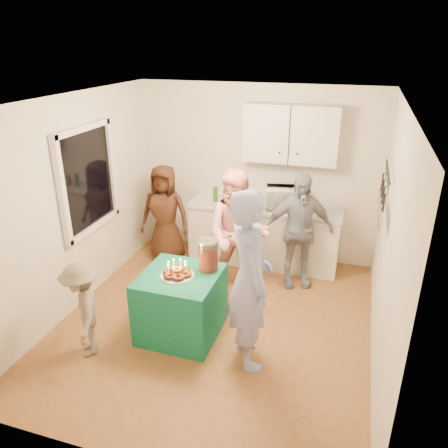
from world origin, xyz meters
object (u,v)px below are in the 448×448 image
(punch_jar, at_px, (208,256))
(party_table, at_px, (181,304))
(man_birthday, at_px, (249,280))
(woman_back_right, at_px, (298,230))
(child_near_left, at_px, (83,310))
(counter, at_px, (263,236))
(microwave, at_px, (286,198))
(woman_back_left, at_px, (165,214))
(woman_back_center, at_px, (238,234))

(punch_jar, bearing_deg, party_table, -139.79)
(man_birthday, height_order, woman_back_right, man_birthday)
(punch_jar, xyz_separation_m, child_near_left, (-1.10, -0.85, -0.39))
(counter, relative_size, woman_back_right, 1.37)
(counter, height_order, man_birthday, man_birthday)
(microwave, bearing_deg, counter, 168.38)
(woman_back_left, height_order, woman_back_right, woman_back_right)
(woman_back_center, distance_m, woman_back_right, 0.85)
(man_birthday, bearing_deg, party_table, 47.48)
(party_table, height_order, man_birthday, man_birthday)
(child_near_left, bearing_deg, woman_back_right, 102.36)
(man_birthday, xyz_separation_m, woman_back_center, (-0.47, 1.24, -0.10))
(counter, relative_size, punch_jar, 6.47)
(microwave, height_order, woman_back_left, woman_back_left)
(woman_back_center, bearing_deg, microwave, 61.05)
(man_birthday, relative_size, child_near_left, 1.76)
(woman_back_right, bearing_deg, party_table, -146.47)
(punch_jar, height_order, woman_back_left, woman_back_left)
(man_birthday, bearing_deg, woman_back_center, -8.06)
(punch_jar, xyz_separation_m, woman_back_left, (-1.17, 1.40, -0.18))
(punch_jar, xyz_separation_m, man_birthday, (0.58, -0.43, 0.02))
(man_birthday, xyz_separation_m, woman_back_left, (-1.76, 1.82, -0.21))
(party_table, xyz_separation_m, man_birthday, (0.84, -0.21, 0.57))
(child_near_left, bearing_deg, party_table, 91.11)
(counter, bearing_deg, microwave, 0.00)
(microwave, height_order, punch_jar, microwave)
(microwave, xyz_separation_m, woman_back_center, (-0.44, -0.96, -0.21))
(counter, distance_m, party_table, 2.06)
(counter, relative_size, child_near_left, 2.03)
(counter, bearing_deg, punch_jar, -98.16)
(party_table, bearing_deg, man_birthday, -13.82)
(woman_back_left, distance_m, child_near_left, 2.26)
(microwave, relative_size, woman_back_center, 0.33)
(party_table, distance_m, punch_jar, 0.65)
(party_table, bearing_deg, woman_back_center, 69.86)
(microwave, bearing_deg, woman_back_center, -126.04)
(woman_back_center, bearing_deg, child_near_left, -130.90)
(microwave, bearing_deg, man_birthday, -100.85)
(party_table, xyz_separation_m, punch_jar, (0.26, 0.22, 0.55))
(party_table, relative_size, child_near_left, 0.79)
(microwave, distance_m, woman_back_left, 1.79)
(counter, relative_size, man_birthday, 1.15)
(punch_jar, bearing_deg, man_birthday, -36.26)
(party_table, relative_size, man_birthday, 0.45)
(child_near_left, bearing_deg, punch_jar, 91.98)
(microwave, distance_m, woman_back_right, 0.61)
(woman_back_left, distance_m, woman_back_center, 1.42)
(party_table, height_order, woman_back_right, woman_back_right)
(microwave, height_order, child_near_left, microwave)
(child_near_left, bearing_deg, counter, 117.03)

